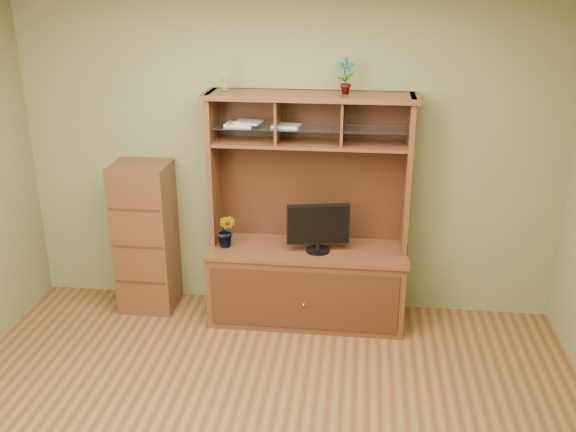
# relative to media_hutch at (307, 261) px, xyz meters

# --- Properties ---
(room) EXTENTS (4.54, 4.04, 2.74)m
(room) POSITION_rel_media_hutch_xyz_m (-0.19, -1.73, 0.83)
(room) COLOR #593219
(room) RESTS_ON ground
(media_hutch) EXTENTS (1.66, 0.61, 1.90)m
(media_hutch) POSITION_rel_media_hutch_xyz_m (0.00, 0.00, 0.00)
(media_hutch) COLOR #4F2916
(media_hutch) RESTS_ON room
(monitor) EXTENTS (0.50, 0.19, 0.40)m
(monitor) POSITION_rel_media_hutch_xyz_m (0.09, -0.08, 0.34)
(monitor) COLOR black
(monitor) RESTS_ON media_hutch
(orchid_plant) EXTENTS (0.19, 0.17, 0.29)m
(orchid_plant) POSITION_rel_media_hutch_xyz_m (-0.66, -0.08, 0.27)
(orchid_plant) COLOR #2B581E
(orchid_plant) RESTS_ON media_hutch
(top_plant) EXTENTS (0.15, 0.11, 0.27)m
(top_plant) POSITION_rel_media_hutch_xyz_m (0.26, 0.08, 1.51)
(top_plant) COLOR #2C6724
(top_plant) RESTS_ON media_hutch
(reed_diffuser) EXTENTS (0.06, 0.06, 0.28)m
(reed_diffuser) POSITION_rel_media_hutch_xyz_m (-0.66, 0.08, 1.49)
(reed_diffuser) COLOR silver
(reed_diffuser) RESTS_ON media_hutch
(magazines) EXTENTS (0.60, 0.19, 0.04)m
(magazines) POSITION_rel_media_hutch_xyz_m (-0.41, 0.08, 1.13)
(magazines) COLOR silver
(magazines) RESTS_ON media_hutch
(side_cabinet) EXTENTS (0.46, 0.42, 1.30)m
(side_cabinet) POSITION_rel_media_hutch_xyz_m (-1.39, 0.04, 0.13)
(side_cabinet) COLOR #4F2916
(side_cabinet) RESTS_ON room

